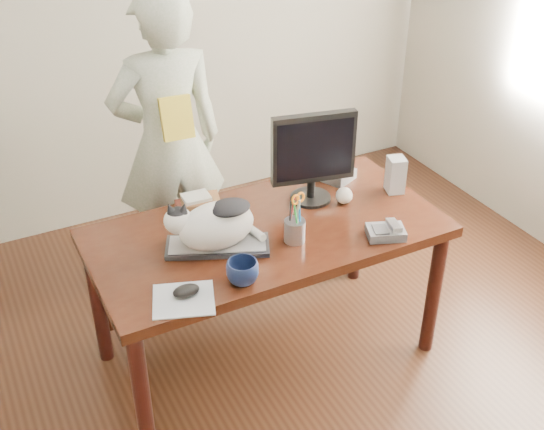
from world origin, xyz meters
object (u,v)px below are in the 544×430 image
(cat, at_px, (213,224))
(person, at_px, (168,143))
(calculator, at_px, (333,173))
(keyboard, at_px, (218,246))
(book_stack, at_px, (199,203))
(coffee_mug, at_px, (242,272))
(pen_cup, at_px, (295,228))
(monitor, at_px, (313,153))
(desk, at_px, (260,247))
(mouse, at_px, (186,291))
(phone, at_px, (387,231))
(speaker, at_px, (396,175))
(baseball, at_px, (344,195))

(cat, distance_m, person, 0.92)
(cat, distance_m, calculator, 0.86)
(keyboard, distance_m, calculator, 0.84)
(book_stack, height_order, calculator, book_stack)
(keyboard, xyz_separation_m, coffee_mug, (-0.01, -0.27, 0.04))
(cat, height_order, pen_cup, cat)
(monitor, distance_m, book_stack, 0.59)
(coffee_mug, relative_size, person, 0.08)
(desk, distance_m, coffee_mug, 0.51)
(keyboard, distance_m, mouse, 0.34)
(mouse, xyz_separation_m, book_stack, (0.29, 0.59, 0.01))
(phone, distance_m, speaker, 0.42)
(phone, bearing_deg, person, 138.54)
(baseball, distance_m, calculator, 0.25)
(desk, xyz_separation_m, coffee_mug, (-0.27, -0.39, 0.20))
(desk, distance_m, speaker, 0.76)
(monitor, height_order, coffee_mug, monitor)
(person, bearing_deg, desk, 104.75)
(person, bearing_deg, cat, 86.15)
(desk, height_order, book_stack, book_stack)
(pen_cup, distance_m, coffee_mug, 0.37)
(keyboard, bearing_deg, coffee_mug, -67.51)
(book_stack, distance_m, calculator, 0.73)
(phone, height_order, book_stack, same)
(desk, relative_size, coffee_mug, 12.17)
(phone, bearing_deg, mouse, -159.10)
(keyboard, bearing_deg, pen_cup, 6.85)
(monitor, distance_m, calculator, 0.35)
(cat, relative_size, pen_cup, 1.80)
(keyboard, relative_size, person, 0.28)
(cat, xyz_separation_m, speaker, (0.99, 0.06, -0.04))
(monitor, bearing_deg, cat, -152.69)
(book_stack, bearing_deg, phone, -32.74)
(monitor, relative_size, person, 0.27)
(desk, height_order, speaker, speaker)
(desk, relative_size, person, 0.95)
(monitor, xyz_separation_m, mouse, (-0.80, -0.41, -0.23))
(calculator, height_order, person, person)
(calculator, bearing_deg, desk, 176.00)
(cat, relative_size, mouse, 3.43)
(pen_cup, relative_size, mouse, 1.90)
(phone, relative_size, calculator, 0.82)
(monitor, bearing_deg, coffee_mug, -130.96)
(desk, bearing_deg, person, 100.83)
(phone, height_order, person, person)
(phone, xyz_separation_m, calculator, (0.07, 0.57, 0.00))
(phone, bearing_deg, calculator, 104.30)
(mouse, bearing_deg, coffee_mug, 13.52)
(pen_cup, relative_size, calculator, 0.99)
(calculator, bearing_deg, phone, -121.81)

